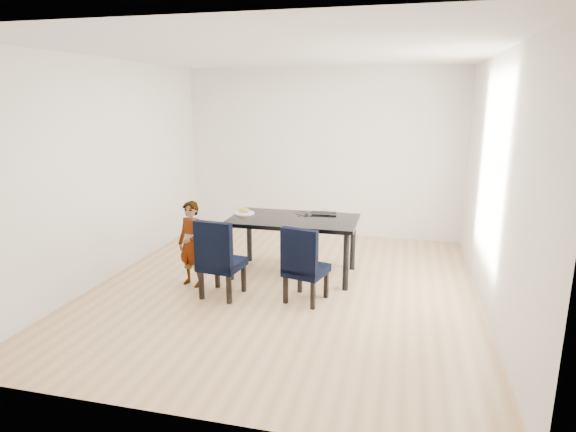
% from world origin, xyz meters
% --- Properties ---
extents(floor, '(4.50, 5.00, 0.01)m').
position_xyz_m(floor, '(0.00, 0.00, -0.01)').
color(floor, tan).
rests_on(floor, ground).
extents(ceiling, '(4.50, 5.00, 0.01)m').
position_xyz_m(ceiling, '(0.00, 0.00, 2.71)').
color(ceiling, white).
rests_on(ceiling, wall_back).
extents(wall_back, '(4.50, 0.01, 2.70)m').
position_xyz_m(wall_back, '(0.00, 2.50, 1.35)').
color(wall_back, white).
rests_on(wall_back, ground).
extents(wall_front, '(4.50, 0.01, 2.70)m').
position_xyz_m(wall_front, '(0.00, -2.50, 1.35)').
color(wall_front, silver).
rests_on(wall_front, ground).
extents(wall_left, '(0.01, 5.00, 2.70)m').
position_xyz_m(wall_left, '(-2.25, 0.00, 1.35)').
color(wall_left, white).
rests_on(wall_left, ground).
extents(wall_right, '(0.01, 5.00, 2.70)m').
position_xyz_m(wall_right, '(2.25, 0.00, 1.35)').
color(wall_right, silver).
rests_on(wall_right, ground).
extents(dining_table, '(1.60, 0.90, 0.75)m').
position_xyz_m(dining_table, '(0.00, 0.50, 0.38)').
color(dining_table, black).
rests_on(dining_table, floor).
extents(chair_left, '(0.50, 0.51, 0.92)m').
position_xyz_m(chair_left, '(-0.64, -0.36, 0.46)').
color(chair_left, black).
rests_on(chair_left, floor).
extents(chair_right, '(0.52, 0.53, 0.88)m').
position_xyz_m(chair_right, '(0.33, -0.28, 0.44)').
color(chair_right, black).
rests_on(chair_right, floor).
extents(child, '(0.44, 0.35, 1.04)m').
position_xyz_m(child, '(-1.11, -0.15, 0.52)').
color(child, orange).
rests_on(child, floor).
extents(plate, '(0.28, 0.28, 0.01)m').
position_xyz_m(plate, '(-0.68, 0.58, 0.76)').
color(plate, white).
rests_on(plate, dining_table).
extents(sandwich, '(0.17, 0.09, 0.06)m').
position_xyz_m(sandwich, '(-0.69, 0.58, 0.80)').
color(sandwich, gold).
rests_on(sandwich, plate).
extents(laptop, '(0.34, 0.23, 0.03)m').
position_xyz_m(laptop, '(0.33, 0.85, 0.76)').
color(laptop, black).
rests_on(laptop, dining_table).
extents(cable_tangle, '(0.18, 0.18, 0.01)m').
position_xyz_m(cable_tangle, '(0.09, 0.65, 0.75)').
color(cable_tangle, black).
rests_on(cable_tangle, dining_table).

